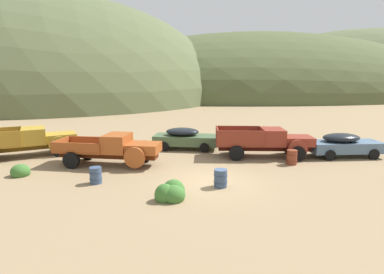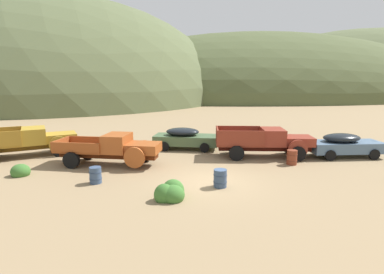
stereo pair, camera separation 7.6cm
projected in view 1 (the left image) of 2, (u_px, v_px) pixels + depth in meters
ground_plane at (212, 182)px, 15.69m from camera, size 300.00×300.00×0.00m
hill_distant at (68, 98)px, 79.48m from camera, size 78.11×85.63×47.05m
hill_center at (262, 96)px, 89.02m from camera, size 110.22×64.08×34.50m
hill_far_left at (370, 93)px, 106.90m from camera, size 101.37×59.98×41.91m
truck_mustard at (31, 141)px, 20.78m from camera, size 6.74×4.00×1.91m
truck_oxide_orange at (116, 149)px, 18.56m from camera, size 6.45×3.61×1.89m
car_weathered_green at (188, 138)px, 22.83m from camera, size 5.21×3.12×1.57m
truck_rust_red at (270, 142)px, 20.51m from camera, size 6.51×3.29×1.91m
car_chalk_blue at (347, 144)px, 20.62m from camera, size 5.08×2.29×1.57m
oil_drum_spare at (221, 178)px, 14.91m from camera, size 0.67×0.67×0.86m
oil_drum_foreground at (96, 175)px, 15.42m from camera, size 0.62×0.62×0.83m
oil_drum_by_truck at (292, 157)px, 18.78m from camera, size 0.65×0.65×0.89m
bush_front_left at (20, 172)px, 16.61m from camera, size 1.00×0.90×0.82m
bush_front_right at (171, 193)px, 13.43m from camera, size 1.35×1.31×1.03m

